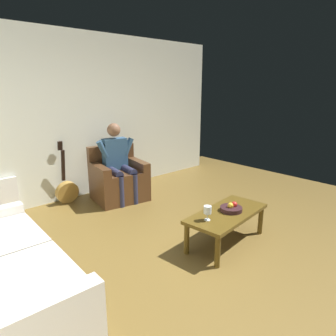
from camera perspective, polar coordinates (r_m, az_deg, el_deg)
ground_plane at (r=3.47m, az=11.56°, el=-17.08°), size 7.21×7.21×0.00m
wall_back at (r=5.32m, az=-15.21°, el=9.37°), size 5.69×0.06×2.68m
armchair at (r=5.10m, az=-9.31°, el=-2.31°), size 0.91×0.84×0.87m
person_seated at (r=4.98m, az=-9.37°, el=1.53°), size 0.65×0.64×1.25m
coffee_table at (r=3.69m, az=10.97°, el=-8.94°), size 1.15×0.62×0.40m
guitar at (r=5.15m, az=-18.47°, el=-3.91°), size 0.36×0.21×1.00m
wine_glass_near at (r=3.38m, az=7.44°, el=-7.94°), size 0.09×0.09×0.17m
fruit_bowl at (r=3.70m, az=11.81°, el=-7.43°), size 0.26×0.26×0.11m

